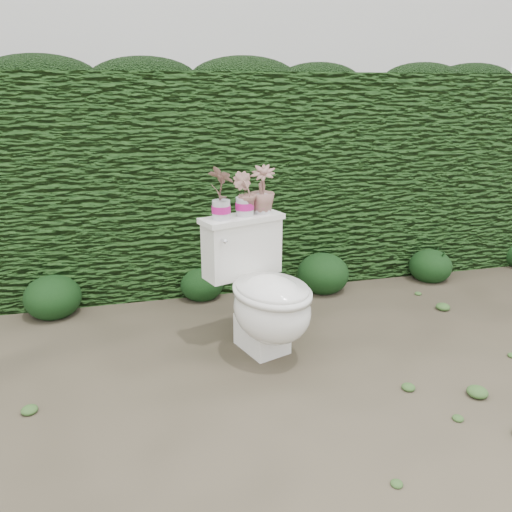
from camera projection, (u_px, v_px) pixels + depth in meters
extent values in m
plane|color=brown|center=(308.00, 362.00, 2.87)|extent=(60.00, 60.00, 0.00)
cube|color=#29551C|center=(245.00, 177.00, 4.08)|extent=(8.00, 1.00, 1.60)
cube|color=silver|center=(219.00, 54.00, 7.88)|extent=(8.00, 3.50, 4.00)
cube|color=white|center=(262.00, 333.00, 2.99)|extent=(0.30, 0.35, 0.20)
ellipsoid|color=white|center=(272.00, 309.00, 2.84)|extent=(0.55, 0.62, 0.39)
cube|color=white|center=(242.00, 248.00, 3.01)|extent=(0.50, 0.31, 0.34)
cube|color=white|center=(242.00, 219.00, 2.95)|extent=(0.53, 0.34, 0.03)
cylinder|color=silver|center=(223.00, 240.00, 2.81)|extent=(0.04, 0.06, 0.02)
sphere|color=silver|center=(225.00, 242.00, 2.78)|extent=(0.03, 0.03, 0.03)
imported|color=#3A7C26|center=(221.00, 194.00, 2.83)|extent=(0.18, 0.19, 0.29)
imported|color=#3A7C26|center=(245.00, 195.00, 2.92)|extent=(0.17, 0.16, 0.24)
imported|color=#3A7C26|center=(262.00, 191.00, 2.98)|extent=(0.20, 0.20, 0.27)
ellipsoid|color=#173813|center=(52.00, 293.00, 3.43)|extent=(0.38, 0.38, 0.31)
ellipsoid|color=#173813|center=(202.00, 281.00, 3.72)|extent=(0.32, 0.32, 0.26)
ellipsoid|color=#173813|center=(323.00, 270.00, 3.85)|extent=(0.40, 0.40, 0.32)
ellipsoid|color=#173813|center=(431.00, 263.00, 4.07)|extent=(0.34, 0.34, 0.28)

